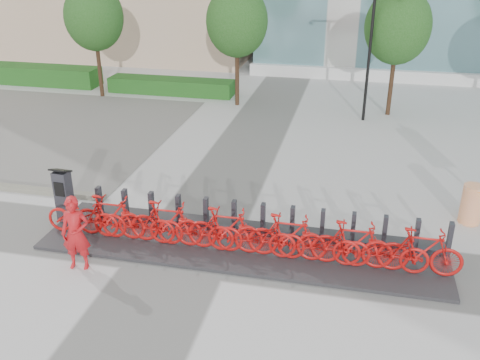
% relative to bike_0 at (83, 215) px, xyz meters
% --- Properties ---
extents(ground, '(120.00, 120.00, 0.00)m').
position_rel_bike_0_xyz_m(ground, '(2.60, 0.05, -0.57)').
color(ground, '#BDBDBD').
extents(hedge_a, '(10.00, 1.40, 0.90)m').
position_rel_bike_0_xyz_m(hedge_a, '(-11.40, 13.55, -0.12)').
color(hedge_a, '#276720').
rests_on(hedge_a, ground).
extents(hedge_b, '(6.00, 1.20, 0.70)m').
position_rel_bike_0_xyz_m(hedge_b, '(-2.40, 13.25, -0.22)').
color(hedge_b, '#276720').
rests_on(hedge_b, ground).
extents(tree_0, '(2.60, 2.60, 5.10)m').
position_rel_bike_0_xyz_m(tree_0, '(-5.40, 12.05, 3.02)').
color(tree_0, '#331A11').
rests_on(tree_0, ground).
extents(tree_1, '(2.60, 2.60, 5.10)m').
position_rel_bike_0_xyz_m(tree_1, '(1.10, 12.05, 3.02)').
color(tree_1, '#331A11').
rests_on(tree_1, ground).
extents(tree_2, '(2.60, 2.60, 5.10)m').
position_rel_bike_0_xyz_m(tree_2, '(7.60, 12.05, 3.02)').
color(tree_2, '#331A11').
rests_on(tree_2, ground).
extents(streetlamp, '(2.00, 0.20, 5.00)m').
position_rel_bike_0_xyz_m(streetlamp, '(6.60, 11.05, 2.56)').
color(streetlamp, black).
rests_on(streetlamp, ground).
extents(dock_pad, '(9.60, 2.40, 0.08)m').
position_rel_bike_0_xyz_m(dock_pad, '(3.90, 0.35, -0.53)').
color(dock_pad, '#2D2C30').
rests_on(dock_pad, ground).
extents(dock_rail_posts, '(8.74, 0.50, 0.85)m').
position_rel_bike_0_xyz_m(dock_rail_posts, '(4.32, 0.82, -0.07)').
color(dock_rail_posts, '#2C2C33').
rests_on(dock_rail_posts, dock_pad).
extents(bike_0, '(1.87, 0.65, 0.98)m').
position_rel_bike_0_xyz_m(bike_0, '(0.00, 0.00, 0.00)').
color(bike_0, red).
rests_on(bike_0, dock_pad).
extents(bike_1, '(1.82, 0.51, 1.09)m').
position_rel_bike_0_xyz_m(bike_1, '(0.72, 0.00, 0.05)').
color(bike_1, red).
rests_on(bike_1, dock_pad).
extents(bike_2, '(1.87, 0.65, 0.98)m').
position_rel_bike_0_xyz_m(bike_2, '(1.44, 0.00, 0.00)').
color(bike_2, red).
rests_on(bike_2, dock_pad).
extents(bike_3, '(1.82, 0.51, 1.09)m').
position_rel_bike_0_xyz_m(bike_3, '(2.16, 0.00, 0.05)').
color(bike_3, red).
rests_on(bike_3, dock_pad).
extents(bike_4, '(1.87, 0.65, 0.98)m').
position_rel_bike_0_xyz_m(bike_4, '(2.88, 0.00, 0.00)').
color(bike_4, red).
rests_on(bike_4, dock_pad).
extents(bike_5, '(1.82, 0.51, 1.09)m').
position_rel_bike_0_xyz_m(bike_5, '(3.60, 0.00, 0.05)').
color(bike_5, red).
rests_on(bike_5, dock_pad).
extents(bike_6, '(1.87, 0.65, 0.98)m').
position_rel_bike_0_xyz_m(bike_6, '(4.32, 0.00, 0.00)').
color(bike_6, red).
rests_on(bike_6, dock_pad).
extents(bike_7, '(1.82, 0.51, 1.09)m').
position_rel_bike_0_xyz_m(bike_7, '(5.04, 0.00, 0.05)').
color(bike_7, red).
rests_on(bike_7, dock_pad).
extents(bike_8, '(1.87, 0.65, 0.98)m').
position_rel_bike_0_xyz_m(bike_8, '(5.76, 0.00, 0.00)').
color(bike_8, red).
rests_on(bike_8, dock_pad).
extents(bike_9, '(1.82, 0.51, 1.09)m').
position_rel_bike_0_xyz_m(bike_9, '(6.48, 0.00, 0.05)').
color(bike_9, red).
rests_on(bike_9, dock_pad).
extents(bike_10, '(1.87, 0.65, 0.98)m').
position_rel_bike_0_xyz_m(bike_10, '(7.20, 0.00, 0.00)').
color(bike_10, red).
rests_on(bike_10, dock_pad).
extents(bike_11, '(1.82, 0.51, 1.09)m').
position_rel_bike_0_xyz_m(bike_11, '(7.92, 0.00, 0.05)').
color(bike_11, red).
rests_on(bike_11, dock_pad).
extents(kiosk, '(0.48, 0.41, 1.47)m').
position_rel_bike_0_xyz_m(kiosk, '(-0.78, 0.55, 0.21)').
color(kiosk, '#2C2C33').
rests_on(kiosk, dock_pad).
extents(worker_red, '(0.69, 0.52, 1.73)m').
position_rel_bike_0_xyz_m(worker_red, '(0.55, -1.29, 0.30)').
color(worker_red, red).
rests_on(worker_red, ground).
extents(construction_barrel, '(0.68, 0.68, 1.04)m').
position_rel_bike_0_xyz_m(construction_barrel, '(9.41, 2.85, -0.05)').
color(construction_barrel, '#FF6800').
rests_on(construction_barrel, ground).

